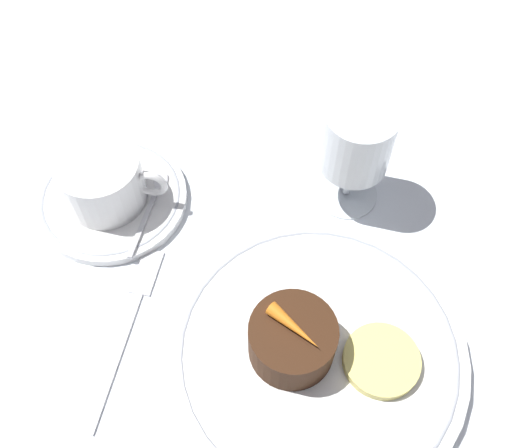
{
  "coord_description": "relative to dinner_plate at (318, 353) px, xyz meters",
  "views": [
    {
      "loc": [
        -0.01,
        -0.24,
        0.53
      ],
      "look_at": [
        -0.05,
        0.07,
        0.04
      ],
      "focal_mm": 42.0,
      "sensor_mm": 36.0,
      "label": 1
    }
  ],
  "objects": [
    {
      "name": "dinner_plate",
      "position": [
        0.0,
        0.0,
        0.0
      ],
      "size": [
        0.27,
        0.27,
        0.01
      ],
      "color": "white",
      "rests_on": "ground_plane"
    },
    {
      "name": "carrot_garnish",
      "position": [
        -0.02,
        -0.0,
        0.06
      ],
      "size": [
        0.05,
        0.04,
        0.01
      ],
      "color": "orange",
      "rests_on": "dessert_cake"
    },
    {
      "name": "ground_plane",
      "position": [
        -0.03,
        0.04,
        -0.01
      ],
      "size": [
        3.0,
        3.0,
        0.0
      ],
      "primitive_type": "plane",
      "color": "white"
    },
    {
      "name": "pineapple_slice",
      "position": [
        0.06,
        -0.0,
        0.01
      ],
      "size": [
        0.07,
        0.07,
        0.01
      ],
      "color": "#EFE075",
      "rests_on": "dinner_plate"
    },
    {
      "name": "dessert_cake",
      "position": [
        -0.02,
        -0.0,
        0.03
      ],
      "size": [
        0.08,
        0.08,
        0.04
      ],
      "color": "#381E0F",
      "rests_on": "dinner_plate"
    },
    {
      "name": "saucer",
      "position": [
        -0.23,
        0.14,
        -0.0
      ],
      "size": [
        0.16,
        0.16,
        0.01
      ],
      "color": "white",
      "rests_on": "ground_plane"
    },
    {
      "name": "coffee_cup",
      "position": [
        -0.23,
        0.14,
        0.03
      ],
      "size": [
        0.11,
        0.09,
        0.06
      ],
      "color": "white",
      "rests_on": "saucer"
    },
    {
      "name": "fork",
      "position": [
        -0.18,
        0.02,
        -0.01
      ],
      "size": [
        0.03,
        0.19,
        0.01
      ],
      "color": "silver",
      "rests_on": "ground_plane"
    },
    {
      "name": "spoon",
      "position": [
        -0.19,
        0.14,
        0.0
      ],
      "size": [
        0.02,
        0.11,
        0.0
      ],
      "color": "silver",
      "rests_on": "saucer"
    },
    {
      "name": "wine_glass",
      "position": [
        0.02,
        0.19,
        0.07
      ],
      "size": [
        0.07,
        0.07,
        0.12
      ],
      "color": "silver",
      "rests_on": "ground_plane"
    }
  ]
}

